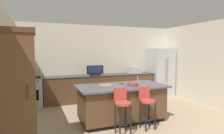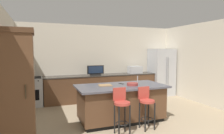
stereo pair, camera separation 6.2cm
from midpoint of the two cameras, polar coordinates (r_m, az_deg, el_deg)
The scene contains 17 objects.
wall_back at distance 7.43m, azimuth -3.66°, elevation 1.48°, with size 6.30×0.12×2.71m, color beige.
wall_left at distance 4.69m, azimuth -29.84°, elevation -1.04°, with size 0.12×5.31×2.71m, color beige.
wall_right at distance 6.97m, azimuth 27.03°, elevation 0.75°, with size 0.12×5.31×2.71m, color beige.
counter_back at distance 7.16m, azimuth -3.22°, elevation -5.87°, with size 4.05×0.62×0.91m.
kitchen_island at distance 5.06m, azimuth 2.38°, elevation -10.28°, with size 2.23×1.13×0.91m.
refrigerator at distance 8.14m, azimuth 13.72°, elevation -1.40°, with size 0.87×0.78×1.85m.
range_oven at distance 6.82m, azimuth -22.93°, elevation -6.72°, with size 0.74×0.63×0.93m.
cabinet_tower at distance 3.55m, azimuth -26.54°, elevation -6.70°, with size 0.64×0.64×2.12m.
microwave at distance 7.59m, azimuth 6.30°, elevation -0.77°, with size 0.48×0.36×0.27m, color #B7BABF.
tv_monitor at distance 6.95m, azimuth -5.15°, elevation -1.10°, with size 0.59×0.16×0.34m.
sink_faucet_back at distance 7.12m, azimuth -4.97°, elevation -1.26°, with size 0.02×0.02×0.24m, color #B2B2B7.
sink_faucet_island at distance 5.15m, azimuth 7.16°, elevation -3.76°, with size 0.02×0.02×0.22m, color #B2B2B7.
bar_stool_left at distance 4.24m, azimuth 2.60°, elevation -11.47°, with size 0.34×0.34×0.98m.
bar_stool_right at distance 4.61m, azimuth 9.70°, elevation -10.56°, with size 0.34×0.34×0.95m.
fruit_bowl at distance 4.98m, azimuth 5.70°, elevation -4.95°, with size 0.28×0.28×0.06m, color #993833.
cell_phone at distance 5.20m, azimuth 2.43°, elevation -4.82°, with size 0.07×0.15×0.01m, color black.
cutting_board at distance 4.93m, azimuth -2.25°, elevation -5.29°, with size 0.32×0.28×0.02m, color #A87F51.
Camera 1 is at (-2.28, -2.16, 1.78)m, focal length 31.52 mm.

